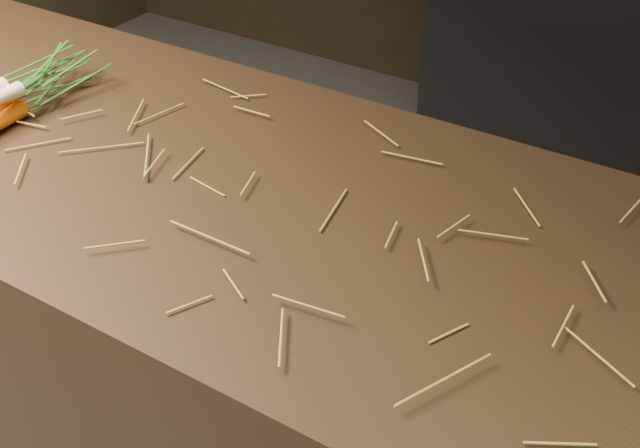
{
  "coord_description": "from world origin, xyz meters",
  "views": [
    {
      "loc": [
        0.5,
        -0.5,
        1.56
      ],
      "look_at": [
        0.05,
        0.2,
        0.96
      ],
      "focal_mm": 45.0,
      "sensor_mm": 36.0,
      "label": 1
    }
  ],
  "objects": [
    {
      "name": "main_counter",
      "position": [
        0.0,
        0.3,
        0.45
      ],
      "size": [
        2.4,
        0.7,
        0.9
      ],
      "primitive_type": "cube",
      "color": "black",
      "rests_on": "ground"
    },
    {
      "name": "straw_bedding",
      "position": [
        0.0,
        0.3,
        0.91
      ],
      "size": [
        1.4,
        0.6,
        0.02
      ],
      "primitive_type": null,
      "color": "olive",
      "rests_on": "main_counter"
    },
    {
      "name": "root_veg_bunch",
      "position": [
        -0.64,
        0.28,
        0.94
      ],
      "size": [
        0.18,
        0.46,
        0.09
      ],
      "rotation": [
        0.0,
        0.0,
        0.07
      ],
      "color": "#E84B04",
      "rests_on": "main_counter"
    }
  ]
}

